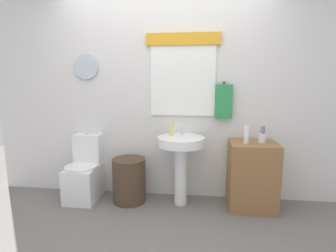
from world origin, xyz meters
TOP-DOWN VIEW (x-y plane):
  - ground_plane at (0.00, 0.00)m, footprint 8.00×8.00m
  - back_wall at (0.00, 1.15)m, footprint 4.40×0.18m
  - toilet at (-0.97, 0.89)m, footprint 0.38×0.51m
  - laundry_hamper at (-0.40, 0.85)m, footprint 0.40×0.40m
  - pedestal_sink at (0.23, 0.85)m, footprint 0.54×0.54m
  - faucet at (0.23, 0.97)m, footprint 0.03×0.03m
  - wooden_cabinet at (1.04, 0.85)m, footprint 0.52×0.44m
  - soap_bottle at (0.11, 0.90)m, footprint 0.05×0.05m
  - lotion_bottle at (0.95, 0.81)m, footprint 0.05×0.05m
  - toothbrush_cup at (1.13, 0.87)m, footprint 0.08×0.08m

SIDE VIEW (x-z plane):
  - ground_plane at x=0.00m, z-range 0.00..0.00m
  - laundry_hamper at x=-0.40m, z-range 0.00..0.53m
  - toilet at x=-0.97m, z-range -0.10..0.71m
  - wooden_cabinet at x=1.04m, z-range 0.00..0.77m
  - pedestal_sink at x=0.23m, z-range 0.21..1.03m
  - toothbrush_cup at x=1.13m, z-range 0.73..0.92m
  - faucet at x=0.23m, z-range 0.81..0.91m
  - lotion_bottle at x=0.95m, z-range 0.77..0.97m
  - soap_bottle at x=0.11m, z-range 0.81..0.99m
  - back_wall at x=0.00m, z-range 0.01..2.61m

